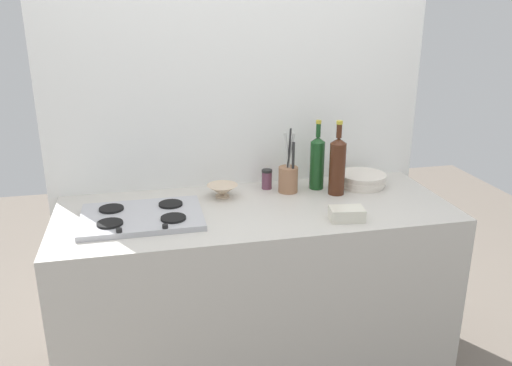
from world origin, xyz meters
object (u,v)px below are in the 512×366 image
(wine_bottle_mid_left, at_px, (317,162))
(utensil_crock, at_px, (288,177))
(plate_stack, at_px, (362,180))
(mixing_bowl, at_px, (222,190))
(condiment_jar_front, at_px, (267,179))
(wine_bottle_leftmost, at_px, (337,165))
(butter_dish, at_px, (347,214))
(stovetop_hob, at_px, (142,217))

(wine_bottle_mid_left, distance_m, utensil_crock, 0.17)
(plate_stack, height_order, mixing_bowl, plate_stack)
(wine_bottle_mid_left, relative_size, utensil_crock, 1.09)
(condiment_jar_front, bearing_deg, wine_bottle_leftmost, -25.19)
(utensil_crock, relative_size, condiment_jar_front, 3.22)
(utensil_crock, xyz_separation_m, condiment_jar_front, (-0.09, 0.07, -0.03))
(wine_bottle_mid_left, distance_m, butter_dish, 0.43)
(mixing_bowl, relative_size, utensil_crock, 0.47)
(stovetop_hob, xyz_separation_m, condiment_jar_front, (0.62, 0.27, 0.04))
(plate_stack, bearing_deg, butter_dish, -121.03)
(condiment_jar_front, bearing_deg, utensil_crock, -36.45)
(mixing_bowl, bearing_deg, utensil_crock, 1.00)
(wine_bottle_leftmost, distance_m, mixing_bowl, 0.57)
(plate_stack, bearing_deg, mixing_bowl, -179.17)
(plate_stack, relative_size, mixing_bowl, 1.65)
(butter_dish, bearing_deg, condiment_jar_front, 117.44)
(mixing_bowl, height_order, condiment_jar_front, condiment_jar_front)
(condiment_jar_front, bearing_deg, wine_bottle_mid_left, -11.15)
(stovetop_hob, distance_m, wine_bottle_mid_left, 0.90)
(plate_stack, bearing_deg, wine_bottle_leftmost, -153.55)
(stovetop_hob, distance_m, butter_dish, 0.88)
(wine_bottle_mid_left, bearing_deg, condiment_jar_front, 168.85)
(stovetop_hob, height_order, butter_dish, butter_dish)
(stovetop_hob, height_order, wine_bottle_mid_left, wine_bottle_mid_left)
(stovetop_hob, relative_size, plate_stack, 2.11)
(utensil_crock, height_order, condiment_jar_front, utensil_crock)
(stovetop_hob, relative_size, mixing_bowl, 3.48)
(wine_bottle_mid_left, relative_size, butter_dish, 2.39)
(wine_bottle_leftmost, distance_m, butter_dish, 0.35)
(wine_bottle_mid_left, bearing_deg, wine_bottle_leftmost, -55.38)
(plate_stack, relative_size, butter_dish, 1.68)
(stovetop_hob, bearing_deg, butter_dish, -12.72)
(stovetop_hob, bearing_deg, condiment_jar_front, 23.47)
(wine_bottle_leftmost, xyz_separation_m, wine_bottle_mid_left, (-0.07, 0.10, -0.01))
(mixing_bowl, bearing_deg, stovetop_hob, -152.92)
(mixing_bowl, bearing_deg, plate_stack, 0.83)
(wine_bottle_leftmost, height_order, butter_dish, wine_bottle_leftmost)
(plate_stack, relative_size, wine_bottle_leftmost, 0.67)
(wine_bottle_leftmost, bearing_deg, utensil_crock, 160.25)
(wine_bottle_leftmost, distance_m, wine_bottle_mid_left, 0.12)
(mixing_bowl, xyz_separation_m, butter_dish, (0.48, -0.39, -0.01))
(wine_bottle_leftmost, xyz_separation_m, condiment_jar_front, (-0.31, 0.15, -0.10))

